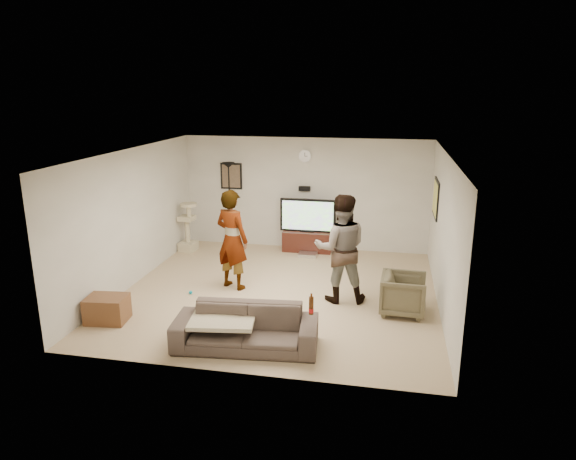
% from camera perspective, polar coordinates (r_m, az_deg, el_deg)
% --- Properties ---
extents(floor, '(5.50, 5.50, 0.02)m').
position_cam_1_polar(floor, '(9.28, -0.97, -6.98)').
color(floor, tan).
rests_on(floor, ground).
extents(ceiling, '(5.50, 5.50, 0.02)m').
position_cam_1_polar(ceiling, '(8.63, -1.04, 8.66)').
color(ceiling, silver).
rests_on(ceiling, wall_back).
extents(wall_back, '(5.50, 0.04, 2.50)m').
position_cam_1_polar(wall_back, '(11.50, 1.88, 4.04)').
color(wall_back, beige).
rests_on(wall_back, floor).
extents(wall_front, '(5.50, 0.04, 2.50)m').
position_cam_1_polar(wall_front, '(6.34, -6.26, -5.78)').
color(wall_front, beige).
rests_on(wall_front, floor).
extents(wall_left, '(0.04, 5.50, 2.50)m').
position_cam_1_polar(wall_left, '(9.81, -16.92, 1.34)').
color(wall_left, beige).
rests_on(wall_left, floor).
extents(wall_right, '(0.04, 5.50, 2.50)m').
position_cam_1_polar(wall_right, '(8.73, 16.93, -0.37)').
color(wall_right, beige).
rests_on(wall_right, floor).
extents(wall_clock, '(0.26, 0.04, 0.26)m').
position_cam_1_polar(wall_clock, '(11.33, 1.90, 8.23)').
color(wall_clock, white).
rests_on(wall_clock, wall_back).
extents(wall_speaker, '(0.25, 0.10, 0.10)m').
position_cam_1_polar(wall_speaker, '(11.42, 1.84, 4.62)').
color(wall_speaker, black).
rests_on(wall_speaker, wall_back).
extents(picture_back, '(0.42, 0.03, 0.52)m').
position_cam_1_polar(picture_back, '(11.81, -6.33, 5.98)').
color(picture_back, brown).
rests_on(picture_back, wall_back).
extents(picture_right, '(0.03, 0.78, 0.62)m').
position_cam_1_polar(picture_right, '(10.22, 16.12, 3.40)').
color(picture_right, '#D8D460').
rests_on(picture_right, wall_right).
extents(tv_stand, '(1.09, 0.45, 0.45)m').
position_cam_1_polar(tv_stand, '(11.50, 2.20, -1.22)').
color(tv_stand, '#36150F').
rests_on(tv_stand, floor).
extents(console_box, '(0.40, 0.30, 0.07)m').
position_cam_1_polar(console_box, '(11.18, 2.21, -2.76)').
color(console_box, silver).
rests_on(console_box, floor).
extents(tv, '(1.24, 0.08, 0.73)m').
position_cam_1_polar(tv, '(11.34, 2.23, 1.64)').
color(tv, black).
rests_on(tv, tv_stand).
extents(tv_screen, '(1.14, 0.01, 0.64)m').
position_cam_1_polar(tv_screen, '(11.30, 2.19, 1.59)').
color(tv_screen, '#75E64C').
rests_on(tv_screen, tv).
extents(floor_lamp, '(0.32, 0.32, 1.94)m').
position_cam_1_polar(floor_lamp, '(11.69, -6.51, 2.74)').
color(floor_lamp, black).
rests_on(floor_lamp, floor).
extents(cat_tree, '(0.38, 0.38, 1.11)m').
position_cam_1_polar(cat_tree, '(11.63, -11.16, 0.36)').
color(cat_tree, beige).
rests_on(cat_tree, floor).
extents(person_left, '(0.78, 0.66, 1.83)m').
position_cam_1_polar(person_left, '(9.25, -6.24, -1.06)').
color(person_left, gray).
rests_on(person_left, floor).
extents(person_right, '(1.01, 0.85, 1.86)m').
position_cam_1_polar(person_right, '(8.68, 5.89, -2.06)').
color(person_right, '#394D9F').
rests_on(person_right, floor).
extents(sofa, '(2.08, 0.98, 0.59)m').
position_cam_1_polar(sofa, '(7.34, -4.73, -10.80)').
color(sofa, '#483C35').
rests_on(sofa, floor).
extents(throw_blanket, '(0.99, 0.82, 0.06)m').
position_cam_1_polar(throw_blanket, '(7.39, -7.25, -9.82)').
color(throw_blanket, beige).
rests_on(throw_blanket, sofa).
extents(beer_bottle, '(0.06, 0.06, 0.25)m').
position_cam_1_polar(beer_bottle, '(6.98, 2.60, -8.40)').
color(beer_bottle, '#3E1C08').
rests_on(beer_bottle, sofa).
extents(armchair, '(0.75, 0.73, 0.65)m').
position_cam_1_polar(armchair, '(8.54, 12.70, -6.99)').
color(armchair, brown).
rests_on(armchair, floor).
extents(side_table, '(0.66, 0.52, 0.41)m').
position_cam_1_polar(side_table, '(8.59, -19.47, -8.29)').
color(side_table, brown).
rests_on(side_table, floor).
extents(toy_ball, '(0.06, 0.06, 0.06)m').
position_cam_1_polar(toy_ball, '(9.34, -10.78, -6.83)').
color(toy_ball, '#0C90A8').
rests_on(toy_ball, floor).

